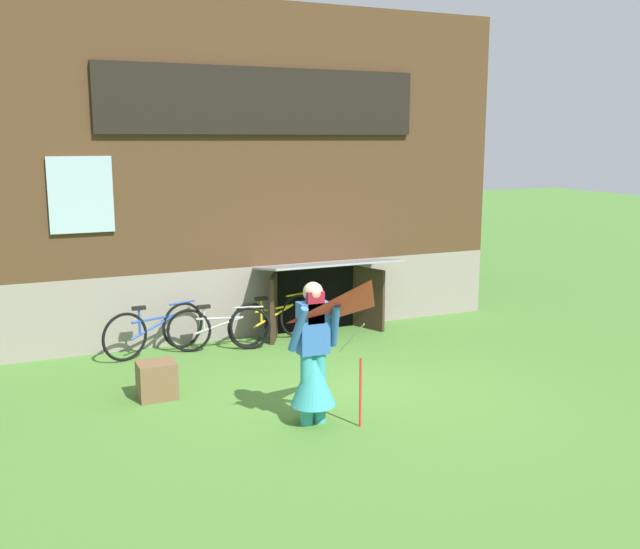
{
  "coord_description": "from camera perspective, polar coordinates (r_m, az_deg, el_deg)",
  "views": [
    {
      "loc": [
        -3.85,
        -7.94,
        3.19
      ],
      "look_at": [
        0.04,
        0.88,
        1.38
      ],
      "focal_mm": 40.49,
      "sensor_mm": 36.0,
      "label": 1
    }
  ],
  "objects": [
    {
      "name": "ground_plane",
      "position": [
        9.39,
        2.0,
        -9.24
      ],
      "size": [
        60.0,
        60.0,
        0.0
      ],
      "primitive_type": "plane",
      "color": "#4C7F33"
    },
    {
      "name": "bicycle_silver",
      "position": [
        11.14,
        -7.98,
        -4.23
      ],
      "size": [
        1.55,
        0.44,
        0.72
      ],
      "rotation": [
        0.0,
        0.0,
        -0.26
      ],
      "color": "black",
      "rests_on": "ground_plane"
    },
    {
      "name": "kite",
      "position": [
        7.69,
        4.06,
        -3.51
      ],
      "size": [
        1.06,
        1.08,
        1.61
      ],
      "color": "red",
      "rests_on": "ground_plane"
    },
    {
      "name": "bicycle_blue",
      "position": [
        11.12,
        -12.95,
        -4.29
      ],
      "size": [
        1.63,
        0.61,
        0.78
      ],
      "rotation": [
        0.0,
        0.0,
        0.34
      ],
      "color": "black",
      "rests_on": "ground_plane"
    },
    {
      "name": "person",
      "position": [
        8.17,
        -0.54,
        -7.16
      ],
      "size": [
        0.61,
        0.53,
        1.65
      ],
      "rotation": [
        0.0,
        0.0,
        0.35
      ],
      "color": "teal",
      "rests_on": "ground_plane"
    },
    {
      "name": "bicycle_yellow",
      "position": [
        11.55,
        -3.7,
        -3.52
      ],
      "size": [
        1.61,
        0.52,
        0.76
      ],
      "rotation": [
        0.0,
        0.0,
        0.29
      ],
      "color": "black",
      "rests_on": "ground_plane"
    },
    {
      "name": "log_house",
      "position": [
        13.96,
        -7.81,
        8.34
      ],
      "size": [
        8.47,
        6.05,
        5.31
      ],
      "color": "gray",
      "rests_on": "ground_plane"
    },
    {
      "name": "wooden_crate",
      "position": [
        9.32,
        -12.77,
        -8.15
      ],
      "size": [
        0.46,
        0.39,
        0.46
      ],
      "primitive_type": "cube",
      "color": "brown",
      "rests_on": "ground_plane"
    }
  ]
}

